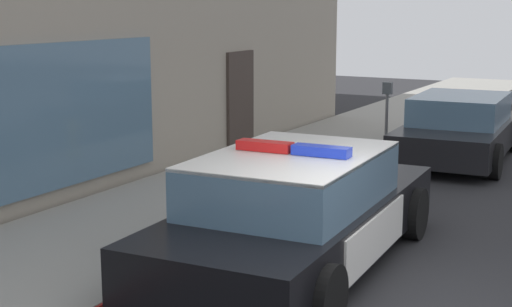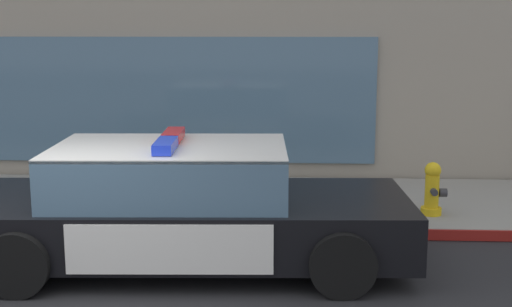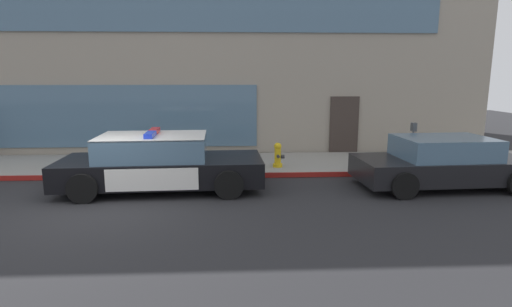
% 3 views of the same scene
% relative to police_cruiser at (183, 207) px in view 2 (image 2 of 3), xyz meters
% --- Properties ---
extents(sidewalk, '(48.00, 2.93, 0.15)m').
position_rel_police_cruiser_xyz_m(sidewalk, '(-1.15, 2.52, -0.61)').
color(sidewalk, gray).
rests_on(sidewalk, ground).
extents(curb_red_paint, '(28.80, 0.04, 0.14)m').
position_rel_police_cruiser_xyz_m(curb_red_paint, '(-1.15, 1.04, -0.61)').
color(curb_red_paint, maroon).
rests_on(curb_red_paint, ground).
extents(police_cruiser, '(5.01, 2.31, 1.49)m').
position_rel_police_cruiser_xyz_m(police_cruiser, '(0.00, 0.00, 0.00)').
color(police_cruiser, black).
rests_on(police_cruiser, ground).
extents(fire_hydrant, '(0.34, 0.39, 0.73)m').
position_rel_police_cruiser_xyz_m(fire_hydrant, '(3.13, 1.74, -0.18)').
color(fire_hydrant, gold).
rests_on(fire_hydrant, sidewalk).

